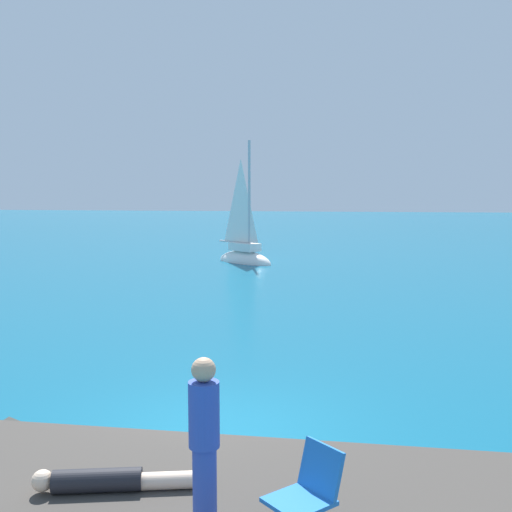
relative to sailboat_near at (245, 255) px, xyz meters
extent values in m
plane|color=#0F5675|center=(2.52, -21.87, -0.37)|extent=(160.00, 160.00, 0.00)
cube|color=#424134|center=(2.55, -23.61, -0.37)|extent=(1.97, 1.91, 1.06)
cube|color=#3C3C37|center=(-0.05, -23.61, -0.37)|extent=(1.71, 1.56, 1.13)
ellipsoid|color=white|center=(0.02, -0.01, -0.37)|extent=(3.57, 3.19, 1.23)
cube|color=white|center=(0.02, -0.01, 0.45)|extent=(1.76, 1.65, 0.40)
cylinder|color=#B7B7BC|center=(0.28, -0.22, 3.04)|extent=(0.13, 0.13, 5.59)
cylinder|color=#B2B2B7|center=(-0.60, 0.47, 0.64)|extent=(1.82, 1.48, 0.11)
pyramid|color=white|center=(-0.21, 0.17, 2.82)|extent=(1.44, 1.17, 4.25)
cylinder|color=black|center=(1.98, -25.73, 0.68)|extent=(0.93, 0.41, 0.24)
cylinder|color=beige|center=(2.71, -25.58, 0.65)|extent=(0.72, 0.31, 0.18)
sphere|color=beige|center=(1.44, -25.84, 0.70)|extent=(0.22, 0.22, 0.22)
cylinder|color=#334CB2|center=(3.22, -26.31, 0.96)|extent=(0.22, 0.22, 0.80)
cylinder|color=#334CB2|center=(3.22, -26.31, 1.66)|extent=(0.28, 0.28, 0.60)
sphere|color=tan|center=(3.22, -26.31, 2.07)|extent=(0.22, 0.22, 0.22)
cube|color=blue|center=(4.07, -26.34, 0.91)|extent=(0.71, 0.71, 0.04)
cube|color=blue|center=(4.26, -26.16, 1.14)|extent=(0.44, 0.45, 0.45)
cylinder|color=silver|center=(4.26, -26.16, 0.74)|extent=(0.04, 0.04, 0.35)
camera|label=1|loc=(4.30, -31.57, 3.72)|focal=43.76mm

